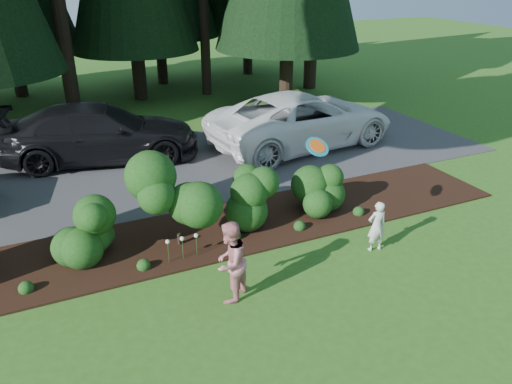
% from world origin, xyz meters
% --- Properties ---
extents(ground, '(80.00, 80.00, 0.00)m').
position_xyz_m(ground, '(0.00, 0.00, 0.00)').
color(ground, '#315F1B').
rests_on(ground, ground).
extents(mulch_bed, '(16.00, 2.50, 0.05)m').
position_xyz_m(mulch_bed, '(0.00, 3.25, 0.03)').
color(mulch_bed, black).
rests_on(mulch_bed, ground).
extents(driveway, '(22.00, 6.00, 0.03)m').
position_xyz_m(driveway, '(0.00, 7.50, 0.01)').
color(driveway, '#38383A').
rests_on(driveway, ground).
extents(shrub_row, '(6.53, 1.60, 1.61)m').
position_xyz_m(shrub_row, '(0.77, 3.14, 0.81)').
color(shrub_row, '#193E13').
rests_on(shrub_row, ground).
extents(lily_cluster, '(0.69, 0.09, 0.57)m').
position_xyz_m(lily_cluster, '(-0.30, 2.40, 0.50)').
color(lily_cluster, '#193E13').
rests_on(lily_cluster, ground).
extents(car_white_suv, '(6.64, 3.64, 1.76)m').
position_xyz_m(car_white_suv, '(5.42, 7.59, 0.91)').
color(car_white_suv, white).
rests_on(car_white_suv, driveway).
extents(car_dark_suv, '(6.25, 3.52, 1.71)m').
position_xyz_m(car_dark_suv, '(-0.84, 8.99, 0.88)').
color(car_dark_suv, black).
rests_on(car_dark_suv, driveway).
extents(child, '(0.44, 0.32, 1.14)m').
position_xyz_m(child, '(3.55, 1.10, 0.57)').
color(child, silver).
rests_on(child, ground).
extents(adult, '(0.95, 0.94, 1.55)m').
position_xyz_m(adult, '(0.11, 0.81, 0.78)').
color(adult, red).
rests_on(adult, ground).
extents(frisbee, '(0.50, 0.40, 0.34)m').
position_xyz_m(frisbee, '(2.23, 1.50, 2.40)').
color(frisbee, teal).
rests_on(frisbee, ground).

